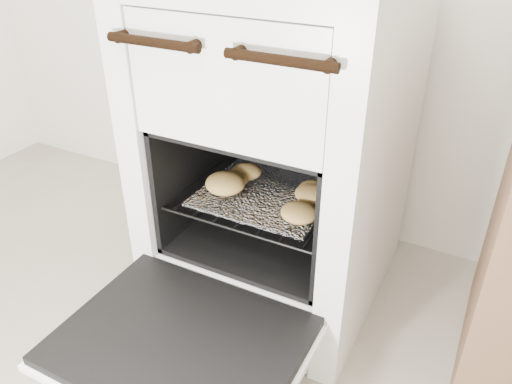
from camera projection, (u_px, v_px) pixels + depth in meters
stove at (281, 152)px, 1.35m from camera, size 0.59×0.66×0.91m
oven_door at (181, 343)px, 1.09m from camera, size 0.54×0.42×0.04m
oven_rack at (270, 193)px, 1.35m from camera, size 0.43×0.42×0.01m
foil_sheet at (266, 194)px, 1.33m from camera, size 0.34×0.30×0.01m
baked_rolls at (269, 188)px, 1.30m from camera, size 0.37×0.25×0.05m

